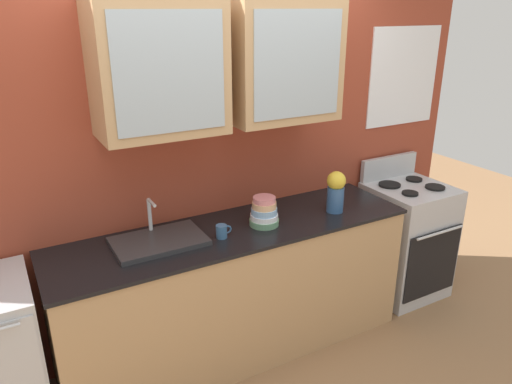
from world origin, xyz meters
TOP-DOWN VIEW (x-y plane):
  - ground_plane at (0.00, 0.00)m, footprint 10.00×10.00m
  - back_wall_unit at (0.01, 0.30)m, footprint 4.17×0.49m
  - counter at (0.00, 0.00)m, footprint 2.34×0.63m
  - stove_range at (1.54, -0.00)m, footprint 0.59×0.62m
  - sink_faucet at (-0.49, 0.04)m, footprint 0.53×0.35m
  - bowl_stack at (0.19, -0.04)m, footprint 0.19×0.19m
  - vase at (0.72, -0.08)m, footprint 0.13×0.13m
  - cup_near_sink at (-0.13, -0.07)m, footprint 0.10×0.07m

SIDE VIEW (x-z plane):
  - ground_plane at x=0.00m, z-range 0.00..0.00m
  - counter at x=0.00m, z-range 0.00..0.92m
  - stove_range at x=1.54m, z-range -0.08..1.01m
  - sink_faucet at x=-0.49m, z-range 0.81..1.06m
  - cup_near_sink at x=-0.13m, z-range 0.92..1.00m
  - bowl_stack at x=0.19m, z-range 0.91..1.10m
  - vase at x=0.72m, z-range 0.92..1.21m
  - back_wall_unit at x=0.01m, z-range 0.14..2.88m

